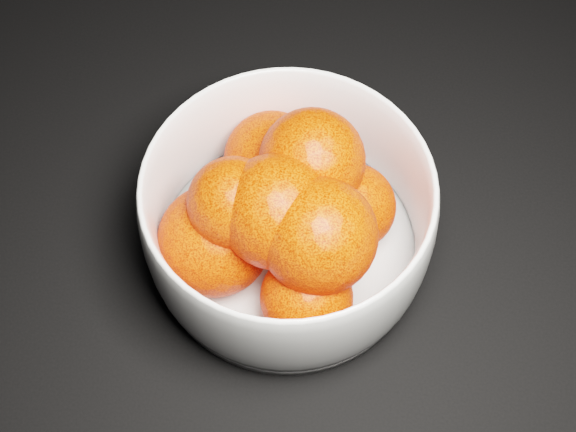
# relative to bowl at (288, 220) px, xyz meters

# --- Properties ---
(ground) EXTENTS (3.00, 3.00, 0.00)m
(ground) POSITION_rel_bowl_xyz_m (-0.02, 0.25, -0.05)
(ground) COLOR black
(ground) RESTS_ON ground
(bowl) EXTENTS (0.22, 0.22, 0.11)m
(bowl) POSITION_rel_bowl_xyz_m (0.00, 0.00, 0.00)
(bowl) COLOR silver
(bowl) RESTS_ON ground
(orange_pile) EXTENTS (0.17, 0.18, 0.13)m
(orange_pile) POSITION_rel_bowl_xyz_m (-0.00, -0.00, 0.02)
(orange_pile) COLOR #EF2E08
(orange_pile) RESTS_ON bowl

